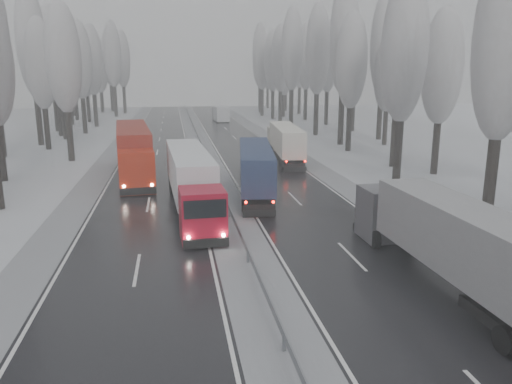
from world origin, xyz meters
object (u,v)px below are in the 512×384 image
object	(u,v)px
truck_grey_tarp	(455,241)
truck_red_red	(133,148)
box_truck_distant	(221,114)
truck_red_white	(191,177)
truck_cream_box	(285,140)
truck_blue_box	(255,165)

from	to	relation	value
truck_grey_tarp	truck_red_red	xyz separation A→B (m)	(-14.79, 26.83, 0.30)
box_truck_distant	truck_red_white	bearing A→B (deg)	-99.81
truck_red_red	truck_grey_tarp	bearing A→B (deg)	-66.86
truck_cream_box	truck_red_red	xyz separation A→B (m)	(-15.04, -6.14, 0.39)
truck_grey_tarp	truck_blue_box	size ratio (longest dim) A/B	1.04
box_truck_distant	truck_red_white	xyz separation A→B (m)	(-8.02, -63.18, 0.80)
truck_grey_tarp	truck_red_white	xyz separation A→B (m)	(-10.26, 14.54, 0.04)
truck_cream_box	box_truck_distant	xyz separation A→B (m)	(-2.48, 44.75, -0.68)
truck_grey_tarp	box_truck_distant	bearing A→B (deg)	90.37
truck_blue_box	box_truck_distant	xyz separation A→B (m)	(2.95, 58.64, -0.67)
truck_red_white	truck_blue_box	bearing A→B (deg)	38.77
truck_cream_box	truck_red_red	distance (m)	16.24
box_truck_distant	truck_red_white	distance (m)	63.69
truck_blue_box	box_truck_distant	world-z (taller)	truck_blue_box
truck_red_red	truck_red_white	bearing A→B (deg)	-75.46
truck_cream_box	truck_red_white	xyz separation A→B (m)	(-10.50, -18.42, 0.13)
truck_blue_box	truck_cream_box	size ratio (longest dim) A/B	1.00
truck_grey_tarp	truck_cream_box	size ratio (longest dim) A/B	1.04
truck_blue_box	truck_red_red	world-z (taller)	truck_red_red
truck_red_red	truck_cream_box	bearing A→B (deg)	16.47
truck_grey_tarp	truck_cream_box	xyz separation A→B (m)	(0.24, 32.97, -0.09)
truck_grey_tarp	truck_red_white	distance (m)	17.79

